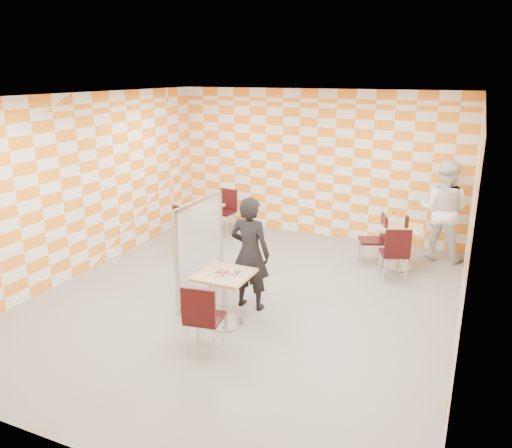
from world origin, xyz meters
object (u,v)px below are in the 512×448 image
(main_table, at_px, (224,290))
(chair_empty_far, at_px, (226,207))
(second_table, at_px, (400,240))
(man_dark, at_px, (250,253))
(man_white, at_px, (443,210))
(chair_second_front, at_px, (396,250))
(chair_second_side, at_px, (377,236))
(chair_main_front, at_px, (202,315))
(empty_table, at_px, (202,218))
(soda_bottle, at_px, (407,222))
(sport_bottle, at_px, (394,219))
(chair_empty_near, at_px, (186,225))
(partition, at_px, (200,248))

(main_table, height_order, chair_empty_far, chair_empty_far)
(main_table, xyz_separation_m, second_table, (1.85, 3.07, 0.00))
(man_dark, distance_m, man_white, 4.00)
(man_dark, bearing_deg, chair_second_front, -132.48)
(man_white, bearing_deg, chair_second_side, 46.19)
(chair_main_front, xyz_separation_m, chair_second_side, (1.34, 3.86, 0.00))
(second_table, bearing_deg, empty_table, -177.76)
(chair_second_front, bearing_deg, soda_bottle, 84.45)
(empty_table, height_order, chair_empty_far, chair_empty_far)
(sport_bottle, bearing_deg, empty_table, -175.29)
(main_table, distance_m, chair_empty_near, 2.99)
(main_table, distance_m, chair_empty_far, 4.16)
(empty_table, height_order, man_dark, man_dark)
(second_table, bearing_deg, chair_empty_near, -167.90)
(empty_table, distance_m, partition, 2.63)
(chair_main_front, bearing_deg, man_white, 63.24)
(chair_empty_near, distance_m, chair_empty_far, 1.47)
(second_table, relative_size, soda_bottle, 3.26)
(soda_bottle, bearing_deg, partition, -137.40)
(main_table, distance_m, second_table, 3.58)
(main_table, bearing_deg, partition, 138.97)
(main_table, xyz_separation_m, partition, (-0.73, 0.63, 0.28))
(chair_second_side, bearing_deg, chair_empty_near, -166.70)
(chair_second_front, distance_m, man_white, 1.58)
(man_white, xyz_separation_m, sport_bottle, (-0.77, -0.63, -0.08))
(man_dark, distance_m, sport_bottle, 3.05)
(main_table, relative_size, chair_empty_far, 0.81)
(chair_second_side, height_order, partition, partition)
(chair_second_side, distance_m, sport_bottle, 0.41)
(man_dark, bearing_deg, empty_table, -45.42)
(second_table, distance_m, partition, 3.56)
(main_table, relative_size, partition, 0.48)
(chair_second_front, xyz_separation_m, soda_bottle, (0.06, 0.65, 0.31))
(chair_main_front, relative_size, partition, 0.60)
(chair_empty_far, height_order, soda_bottle, soda_bottle)
(chair_second_side, height_order, man_white, man_white)
(chair_main_front, xyz_separation_m, sport_bottle, (1.58, 4.03, 0.29))
(second_table, relative_size, chair_main_front, 0.81)
(chair_second_front, distance_m, soda_bottle, 0.72)
(chair_empty_far, bearing_deg, man_dark, -57.45)
(partition, height_order, man_white, man_white)
(man_white, height_order, soda_bottle, man_white)
(man_white, bearing_deg, second_table, 60.05)
(chair_empty_near, bearing_deg, soda_bottle, 11.99)
(empty_table, height_order, chair_empty_near, chair_empty_near)
(chair_main_front, distance_m, soda_bottle, 4.30)
(empty_table, bearing_deg, man_dark, -47.55)
(main_table, height_order, chair_second_front, chair_second_front)
(chair_empty_near, xyz_separation_m, chair_empty_far, (0.10, 1.46, 0.00))
(chair_second_front, xyz_separation_m, partition, (-2.60, -1.80, 0.25))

